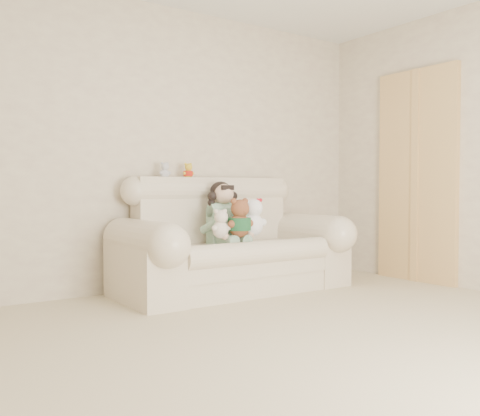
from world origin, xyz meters
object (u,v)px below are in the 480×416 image
white_cat (253,213)px  sofa (234,234)px  brown_teddy (239,214)px  seated_child (223,212)px  cream_teddy (220,221)px

white_cat → sofa: bearing=125.9°
brown_teddy → white_cat: white_cat is taller
seated_child → brown_teddy: size_ratio=1.44×
white_cat → cream_teddy: 0.36m
brown_teddy → cream_teddy: size_ratio=1.37×
sofa → white_cat: size_ratio=5.23×
brown_teddy → cream_teddy: (-0.18, 0.02, -0.05)m
seated_child → cream_teddy: size_ratio=1.97×
seated_child → white_cat: 0.28m
brown_teddy → sofa: bearing=67.9°
white_cat → cream_teddy: bearing=173.7°
sofa → brown_teddy: bearing=-106.8°
sofa → seated_child: 0.22m
brown_teddy → cream_teddy: brown_teddy is taller
seated_child → cream_teddy: bearing=-121.6°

